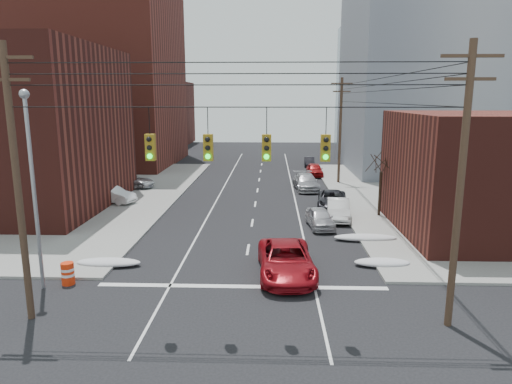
# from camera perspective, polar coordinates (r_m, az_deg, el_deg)

# --- Properties ---
(ground) EXTENTS (160.00, 160.00, 0.00)m
(ground) POSITION_cam_1_polar(r_m,az_deg,el_deg) (16.74, -3.32, -20.59)
(ground) COLOR black
(ground) RESTS_ON ground
(building_brick_tall) EXTENTS (24.00, 20.00, 30.00)m
(building_brick_tall) POSITION_cam_1_polar(r_m,az_deg,el_deg) (67.36, -21.01, 16.09)
(building_brick_tall) COLOR maroon
(building_brick_tall) RESTS_ON ground
(building_brick_far) EXTENTS (22.00, 18.00, 12.00)m
(building_brick_far) POSITION_cam_1_polar(r_m,az_deg,el_deg) (92.30, -15.47, 9.42)
(building_brick_far) COLOR #4D1C17
(building_brick_far) RESTS_ON ground
(building_office) EXTENTS (22.00, 20.00, 25.00)m
(building_office) POSITION_cam_1_polar(r_m,az_deg,el_deg) (61.74, 22.21, 14.14)
(building_office) COLOR gray
(building_office) RESTS_ON ground
(building_glass) EXTENTS (20.00, 18.00, 22.00)m
(building_glass) POSITION_cam_1_polar(r_m,az_deg,el_deg) (87.10, 17.48, 12.50)
(building_glass) COLOR gray
(building_glass) RESTS_ON ground
(utility_pole_left) EXTENTS (2.20, 0.28, 11.00)m
(utility_pole_left) POSITION_cam_1_polar(r_m,az_deg,el_deg) (20.00, -27.71, 1.27)
(utility_pole_left) COLOR #473323
(utility_pole_left) RESTS_ON ground
(utility_pole_right) EXTENTS (2.20, 0.28, 11.00)m
(utility_pole_right) POSITION_cam_1_polar(r_m,az_deg,el_deg) (18.77, 24.20, 0.99)
(utility_pole_right) COLOR #473323
(utility_pole_right) RESTS_ON ground
(utility_pole_far) EXTENTS (2.20, 0.28, 11.00)m
(utility_pole_far) POSITION_cam_1_polar(r_m,az_deg,el_deg) (48.71, 10.49, 7.76)
(utility_pole_far) COLOR #473323
(utility_pole_far) RESTS_ON ground
(traffic_signals) EXTENTS (17.00, 0.42, 2.02)m
(traffic_signals) POSITION_cam_1_polar(r_m,az_deg,el_deg) (17.20, -2.37, 5.78)
(traffic_signals) COLOR black
(traffic_signals) RESTS_ON ground
(street_light) EXTENTS (0.44, 0.44, 9.32)m
(street_light) POSITION_cam_1_polar(r_m,az_deg,el_deg) (23.11, -26.19, 2.03)
(street_light) COLOR gray
(street_light) RESTS_ON ground
(bare_tree) EXTENTS (2.09, 2.20, 4.93)m
(bare_tree) POSITION_cam_1_polar(r_m,az_deg,el_deg) (35.67, 15.24, 0.57)
(bare_tree) COLOR black
(bare_tree) RESTS_ON ground
(snow_nw) EXTENTS (3.50, 1.08, 0.42)m
(snow_nw) POSITION_cam_1_polar(r_m,az_deg,el_deg) (26.20, -17.94, -8.36)
(snow_nw) COLOR silver
(snow_nw) RESTS_ON ground
(snow_ne) EXTENTS (3.00, 1.08, 0.42)m
(snow_ne) POSITION_cam_1_polar(r_m,az_deg,el_deg) (25.85, 15.47, -8.49)
(snow_ne) COLOR silver
(snow_ne) RESTS_ON ground
(snow_east_far) EXTENTS (4.00, 1.08, 0.42)m
(snow_east_far) POSITION_cam_1_polar(r_m,az_deg,el_deg) (30.01, 13.51, -5.56)
(snow_east_far) COLOR silver
(snow_east_far) RESTS_ON ground
(red_pickup) EXTENTS (3.05, 6.05, 1.64)m
(red_pickup) POSITION_cam_1_polar(r_m,az_deg,el_deg) (23.54, 3.78, -8.51)
(red_pickup) COLOR maroon
(red_pickup) RESTS_ON ground
(parked_car_a) EXTENTS (2.05, 4.16, 1.36)m
(parked_car_a) POSITION_cam_1_polar(r_m,az_deg,el_deg) (32.34, 7.99, -3.23)
(parked_car_a) COLOR #B7B6BC
(parked_car_a) RESTS_ON ground
(parked_car_b) EXTENTS (2.08, 4.73, 1.51)m
(parked_car_b) POSITION_cam_1_polar(r_m,az_deg,el_deg) (34.68, 10.25, -2.16)
(parked_car_b) COLOR silver
(parked_car_b) RESTS_ON ground
(parked_car_c) EXTENTS (2.92, 5.29, 1.40)m
(parked_car_c) POSITION_cam_1_polar(r_m,az_deg,el_deg) (38.23, 9.48, -0.93)
(parked_car_c) COLOR black
(parked_car_c) RESTS_ON ground
(parked_car_d) EXTENTS (2.61, 5.56, 1.57)m
(parked_car_d) POSITION_cam_1_polar(r_m,az_deg,el_deg) (45.43, 6.27, 1.26)
(parked_car_d) COLOR #9D9DA2
(parked_car_d) RESTS_ON ground
(parked_car_e) EXTENTS (1.80, 4.34, 1.47)m
(parked_car_e) POSITION_cam_1_polar(r_m,az_deg,el_deg) (53.62, 7.35, 2.77)
(parked_car_e) COLOR maroon
(parked_car_e) RESTS_ON ground
(parked_car_f) EXTENTS (1.48, 3.81, 1.24)m
(parked_car_f) POSITION_cam_1_polar(r_m,az_deg,el_deg) (61.47, 6.67, 3.81)
(parked_car_f) COLOR black
(parked_car_f) RESTS_ON ground
(lot_car_a) EXTENTS (4.52, 2.83, 1.41)m
(lot_car_a) POSITION_cam_1_polar(r_m,az_deg,el_deg) (40.79, -17.61, -0.31)
(lot_car_a) COLOR silver
(lot_car_a) RESTS_ON sidewalk_nw
(lot_car_b) EXTENTS (4.78, 2.46, 1.29)m
(lot_car_b) POSITION_cam_1_polar(r_m,az_deg,el_deg) (47.05, -15.36, 1.28)
(lot_car_b) COLOR silver
(lot_car_b) RESTS_ON sidewalk_nw
(lot_car_c) EXTENTS (4.75, 3.03, 1.28)m
(lot_car_c) POSITION_cam_1_polar(r_m,az_deg,el_deg) (39.09, -28.32, -1.77)
(lot_car_c) COLOR black
(lot_car_c) RESTS_ON sidewalk_nw
(lot_car_d) EXTENTS (3.98, 2.02, 1.30)m
(lot_car_d) POSITION_cam_1_polar(r_m,az_deg,el_deg) (46.08, -23.50, 0.52)
(lot_car_d) COLOR #A7A8AC
(lot_car_d) RESTS_ON sidewalk_nw
(construction_barrel) EXTENTS (0.65, 0.65, 1.10)m
(construction_barrel) POSITION_cam_1_polar(r_m,az_deg,el_deg) (24.33, -22.47, -9.37)
(construction_barrel) COLOR red
(construction_barrel) RESTS_ON ground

